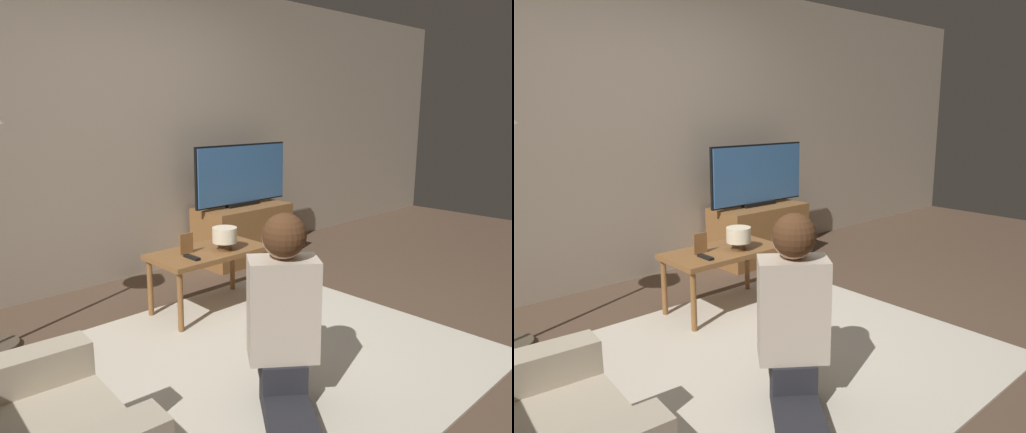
# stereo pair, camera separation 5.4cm
# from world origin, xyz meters

# --- Properties ---
(ground_plane) EXTENTS (10.00, 10.00, 0.00)m
(ground_plane) POSITION_xyz_m (0.00, 0.00, 0.00)
(ground_plane) COLOR brown
(wall_back) EXTENTS (10.00, 0.06, 2.60)m
(wall_back) POSITION_xyz_m (0.00, 1.93, 1.30)
(wall_back) COLOR tan
(wall_back) RESTS_ON ground_plane
(rug) EXTENTS (2.21, 2.18, 0.02)m
(rug) POSITION_xyz_m (0.00, 0.00, 0.01)
(rug) COLOR beige
(rug) RESTS_ON ground_plane
(tv_stand) EXTENTS (0.93, 0.49, 0.55)m
(tv_stand) POSITION_xyz_m (1.16, 1.60, 0.27)
(tv_stand) COLOR brown
(tv_stand) RESTS_ON ground_plane
(tv) EXTENTS (1.11, 0.08, 0.60)m
(tv) POSITION_xyz_m (1.16, 1.60, 0.85)
(tv) COLOR black
(tv) RESTS_ON tv_stand
(coffee_table) EXTENTS (0.85, 0.45, 0.47)m
(coffee_table) POSITION_xyz_m (0.12, 0.81, 0.41)
(coffee_table) COLOR brown
(coffee_table) RESTS_ON ground_plane
(person_kneeling) EXTENTS (0.69, 0.80, 0.99)m
(person_kneeling) POSITION_xyz_m (-0.38, -0.43, 0.51)
(person_kneeling) COLOR #232328
(person_kneeling) RESTS_ON rug
(picture_frame) EXTENTS (0.11, 0.01, 0.15)m
(picture_frame) POSITION_xyz_m (-0.05, 0.84, 0.54)
(picture_frame) COLOR brown
(picture_frame) RESTS_ON coffee_table
(table_lamp) EXTENTS (0.18, 0.18, 0.17)m
(table_lamp) POSITION_xyz_m (0.21, 0.73, 0.57)
(table_lamp) COLOR #4C3823
(table_lamp) RESTS_ON coffee_table
(remote) EXTENTS (0.04, 0.15, 0.02)m
(remote) POSITION_xyz_m (-0.09, 0.72, 0.48)
(remote) COLOR black
(remote) RESTS_ON coffee_table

